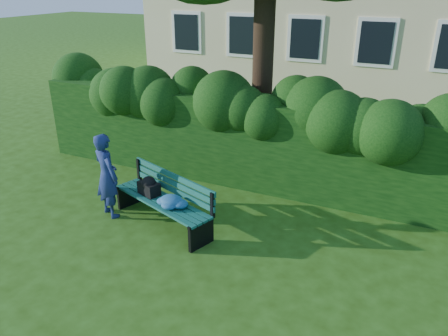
% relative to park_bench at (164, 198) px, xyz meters
% --- Properties ---
extents(ground, '(80.00, 80.00, 0.00)m').
position_rel_park_bench_xyz_m(ground, '(0.82, 0.08, -0.50)').
color(ground, '#2A4B0E').
rests_on(ground, ground).
extents(hedge, '(10.00, 1.00, 1.80)m').
position_rel_park_bench_xyz_m(hedge, '(0.82, 2.28, 0.40)').
color(hedge, black).
rests_on(hedge, ground).
extents(park_bench, '(2.15, 1.22, 0.89)m').
position_rel_park_bench_xyz_m(park_bench, '(0.00, 0.00, 0.00)').
color(park_bench, '#0E463F').
rests_on(park_bench, ground).
extents(man_reading, '(0.67, 0.57, 1.56)m').
position_rel_park_bench_xyz_m(man_reading, '(-1.08, -0.14, 0.28)').
color(man_reading, navy).
rests_on(man_reading, ground).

